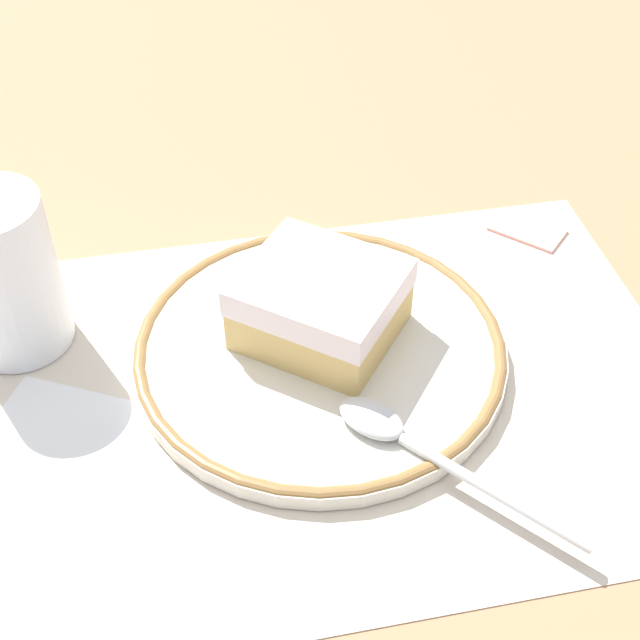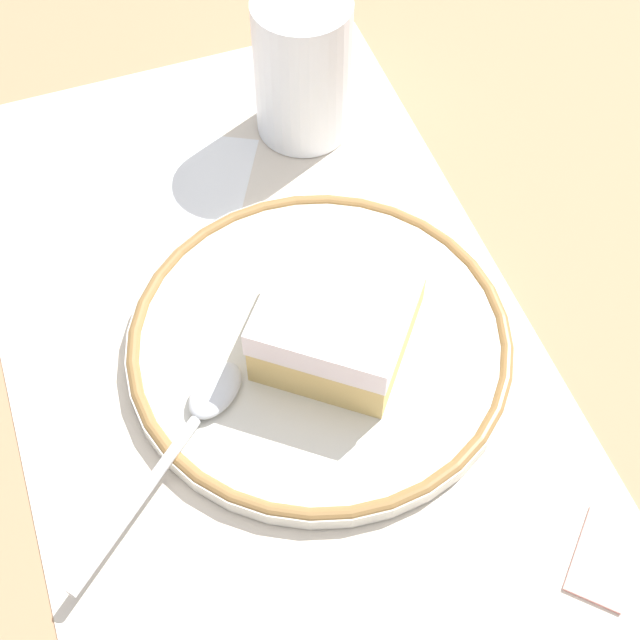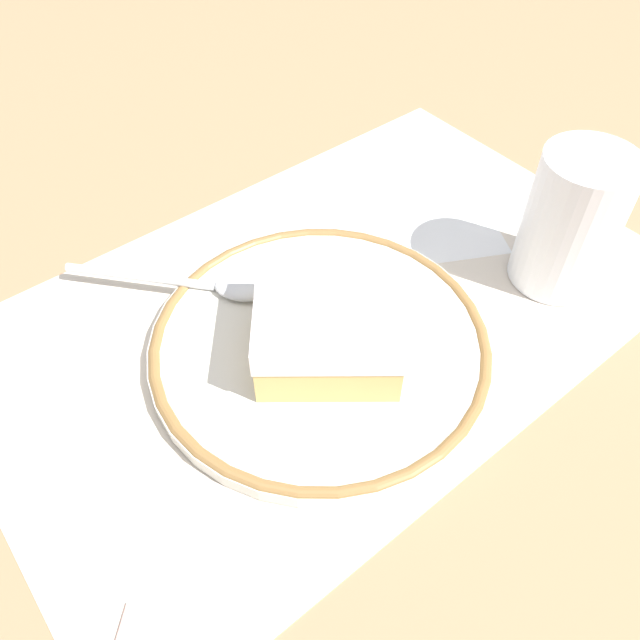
{
  "view_description": "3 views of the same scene",
  "coord_description": "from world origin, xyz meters",
  "px_view_note": "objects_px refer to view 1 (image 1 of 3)",
  "views": [
    {
      "loc": [
        0.04,
        0.34,
        0.38
      ],
      "look_at": [
        -0.03,
        -0.03,
        0.03
      ],
      "focal_mm": 49.21,
      "sensor_mm": 36.0,
      "label": 1
    },
    {
      "loc": [
        -0.32,
        0.08,
        0.48
      ],
      "look_at": [
        -0.03,
        -0.03,
        0.03
      ],
      "focal_mm": 54.62,
      "sensor_mm": 36.0,
      "label": 2
    },
    {
      "loc": [
        -0.19,
        -0.23,
        0.33
      ],
      "look_at": [
        -0.03,
        -0.03,
        0.03
      ],
      "focal_mm": 35.41,
      "sensor_mm": 36.0,
      "label": 3
    }
  ],
  "objects_px": {
    "napkin": "(40,471)",
    "cup": "(6,284)",
    "spoon": "(407,440)",
    "plate": "(320,348)",
    "sugar_packet": "(528,227)",
    "cake_slice": "(321,304)"
  },
  "relations": [
    {
      "from": "cake_slice",
      "to": "sugar_packet",
      "type": "bearing_deg",
      "value": -153.32
    },
    {
      "from": "cake_slice",
      "to": "cup",
      "type": "relative_size",
      "value": 1.18
    },
    {
      "from": "plate",
      "to": "napkin",
      "type": "xyz_separation_m",
      "value": [
        0.16,
        0.06,
        -0.01
      ]
    },
    {
      "from": "napkin",
      "to": "spoon",
      "type": "bearing_deg",
      "value": 171.92
    },
    {
      "from": "napkin",
      "to": "cup",
      "type": "bearing_deg",
      "value": -82.46
    },
    {
      "from": "plate",
      "to": "sugar_packet",
      "type": "distance_m",
      "value": 0.19
    },
    {
      "from": "cake_slice",
      "to": "cup",
      "type": "xyz_separation_m",
      "value": [
        0.18,
        -0.04,
        0.01
      ]
    },
    {
      "from": "cup",
      "to": "sugar_packet",
      "type": "height_order",
      "value": "cup"
    },
    {
      "from": "cup",
      "to": "napkin",
      "type": "xyz_separation_m",
      "value": [
        -0.01,
        0.11,
        -0.04
      ]
    },
    {
      "from": "cake_slice",
      "to": "cup",
      "type": "distance_m",
      "value": 0.19
    },
    {
      "from": "plate",
      "to": "cup",
      "type": "distance_m",
      "value": 0.19
    },
    {
      "from": "spoon",
      "to": "napkin",
      "type": "relative_size",
      "value": 1.01
    },
    {
      "from": "cup",
      "to": "napkin",
      "type": "distance_m",
      "value": 0.12
    },
    {
      "from": "plate",
      "to": "cup",
      "type": "bearing_deg",
      "value": -16.25
    },
    {
      "from": "cake_slice",
      "to": "spoon",
      "type": "relative_size",
      "value": 0.97
    },
    {
      "from": "plate",
      "to": "cake_slice",
      "type": "relative_size",
      "value": 1.89
    },
    {
      "from": "spoon",
      "to": "cup",
      "type": "relative_size",
      "value": 1.22
    },
    {
      "from": "spoon",
      "to": "plate",
      "type": "bearing_deg",
      "value": -70.08
    },
    {
      "from": "plate",
      "to": "cake_slice",
      "type": "bearing_deg",
      "value": -103.03
    },
    {
      "from": "cake_slice",
      "to": "cup",
      "type": "bearing_deg",
      "value": -12.94
    },
    {
      "from": "spoon",
      "to": "sugar_packet",
      "type": "bearing_deg",
      "value": -127.81
    },
    {
      "from": "cake_slice",
      "to": "napkin",
      "type": "relative_size",
      "value": 0.97
    }
  ]
}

